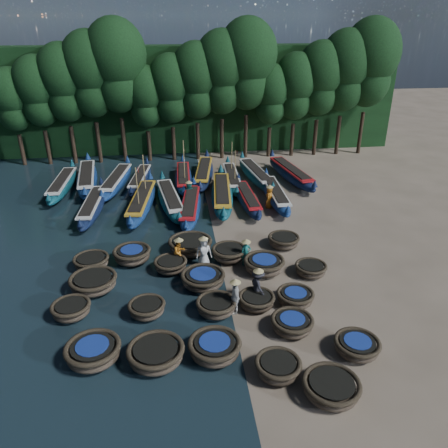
{
  "coord_description": "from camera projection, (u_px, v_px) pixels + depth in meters",
  "views": [
    {
      "loc": [
        -2.33,
        -20.81,
        12.5
      ],
      "look_at": [
        0.48,
        2.43,
        1.3
      ],
      "focal_mm": 35.0,
      "sensor_mm": 36.0,
      "label": 1
    }
  ],
  "objects": [
    {
      "name": "long_boat_5",
      "position": [
        190.0,
        206.0,
        30.27
      ],
      "size": [
        2.33,
        8.05,
        1.43
      ],
      "rotation": [
        0.0,
        0.0,
        -0.12
      ],
      "color": "navy",
      "rests_on": "ground"
    },
    {
      "name": "coracle_3",
      "position": [
        278.0,
        367.0,
        16.6
      ],
      "size": [
        1.99,
        1.99,
        0.72
      ],
      "rotation": [
        0.0,
        0.0,
        0.23
      ],
      "color": "brown",
      "rests_on": "ground"
    },
    {
      "name": "tree_5",
      "position": [
        145.0,
        96.0,
        39.13
      ],
      "size": [
        3.68,
        3.68,
        8.68
      ],
      "color": "black",
      "rests_on": "ground"
    },
    {
      "name": "long_boat_9",
      "position": [
        62.0,
        185.0,
        34.14
      ],
      "size": [
        1.6,
        8.17,
        1.44
      ],
      "rotation": [
        0.0,
        0.0,
        -0.02
      ],
      "color": "navy",
      "rests_on": "ground"
    },
    {
      "name": "foliage_wall",
      "position": [
        194.0,
        99.0,
        43.17
      ],
      "size": [
        40.0,
        3.0,
        10.0
      ],
      "primitive_type": "cube",
      "color": "black",
      "rests_on": "ground"
    },
    {
      "name": "long_boat_15",
      "position": [
        232.0,
        178.0,
        35.53
      ],
      "size": [
        1.6,
        7.69,
        3.27
      ],
      "rotation": [
        0.0,
        0.0,
        -0.03
      ],
      "color": "navy",
      "rests_on": "ground"
    },
    {
      "name": "long_boat_8",
      "position": [
        276.0,
        195.0,
        32.26
      ],
      "size": [
        1.52,
        7.95,
        1.4
      ],
      "rotation": [
        0.0,
        0.0,
        -0.02
      ],
      "color": "navy",
      "rests_on": "ground"
    },
    {
      "name": "tree_9",
      "position": [
        247.0,
        63.0,
        38.96
      ],
      "size": [
        5.34,
        5.34,
        12.58
      ],
      "color": "black",
      "rests_on": "ground"
    },
    {
      "name": "coracle_10",
      "position": [
        71.0,
        309.0,
        19.89
      ],
      "size": [
        1.86,
        1.86,
        0.7
      ],
      "rotation": [
        0.0,
        0.0,
        -0.13
      ],
      "color": "brown",
      "rests_on": "ground"
    },
    {
      "name": "coracle_23",
      "position": [
        229.0,
        253.0,
        24.52
      ],
      "size": [
        2.4,
        2.4,
        0.79
      ],
      "rotation": [
        0.0,
        0.0,
        -0.41
      ],
      "color": "brown",
      "rests_on": "ground"
    },
    {
      "name": "fisherman_1",
      "position": [
        246.0,
        251.0,
        23.86
      ],
      "size": [
        0.56,
        0.52,
        1.69
      ],
      "rotation": [
        0.0,
        0.0,
        6.25
      ],
      "color": "#17645C",
      "rests_on": "ground"
    },
    {
      "name": "coracle_6",
      "position": [
        156.0,
        354.0,
        17.19
      ],
      "size": [
        2.31,
        2.31,
        0.8
      ],
      "rotation": [
        0.0,
        0.0,
        0.03
      ],
      "color": "brown",
      "rests_on": "ground"
    },
    {
      "name": "fisherman_3",
      "position": [
        258.0,
        285.0,
        20.81
      ],
      "size": [
        0.93,
        1.25,
        1.92
      ],
      "rotation": [
        0.0,
        0.0,
        1.86
      ],
      "color": "black",
      "rests_on": "ground"
    },
    {
      "name": "coracle_16",
      "position": [
        171.0,
        265.0,
        23.46
      ],
      "size": [
        1.81,
        1.81,
        0.69
      ],
      "rotation": [
        0.0,
        0.0,
        0.1
      ],
      "color": "brown",
      "rests_on": "ground"
    },
    {
      "name": "coracle_19",
      "position": [
        311.0,
        269.0,
        23.13
      ],
      "size": [
        2.08,
        2.08,
        0.64
      ],
      "rotation": [
        0.0,
        0.0,
        0.41
      ],
      "color": "brown",
      "rests_on": "ground"
    },
    {
      "name": "tree_1",
      "position": [
        38.0,
        90.0,
        37.84
      ],
      "size": [
        4.09,
        4.09,
        9.65
      ],
      "color": "black",
      "rests_on": "ground"
    },
    {
      "name": "coracle_22",
      "position": [
        190.0,
        245.0,
        25.31
      ],
      "size": [
        2.77,
        2.77,
        0.84
      ],
      "rotation": [
        0.0,
        0.0,
        0.17
      ],
      "color": "brown",
      "rests_on": "ground"
    },
    {
      "name": "coracle_21",
      "position": [
        132.0,
        255.0,
        24.28
      ],
      "size": [
        2.35,
        2.35,
        0.84
      ],
      "rotation": [
        0.0,
        0.0,
        -0.25
      ],
      "color": "brown",
      "rests_on": "ground"
    },
    {
      "name": "coracle_7",
      "position": [
        215.0,
        348.0,
        17.5
      ],
      "size": [
        2.39,
        2.39,
        0.81
      ],
      "rotation": [
        0.0,
        0.0,
        0.22
      ],
      "color": "brown",
      "rests_on": "ground"
    },
    {
      "name": "coracle_4",
      "position": [
        331.0,
        388.0,
        15.71
      ],
      "size": [
        2.61,
        2.61,
        0.7
      ],
      "rotation": [
        0.0,
        0.0,
        -0.4
      ],
      "color": "brown",
      "rests_on": "ground"
    },
    {
      "name": "fisherman_4",
      "position": [
        235.0,
        296.0,
        19.96
      ],
      "size": [
        0.52,
        1.01,
        1.91
      ],
      "rotation": [
        0.0,
        0.0,
        4.73
      ],
      "color": "#BCBCB8",
      "rests_on": "ground"
    },
    {
      "name": "coracle_13",
      "position": [
        257.0,
        300.0,
        20.55
      ],
      "size": [
        1.83,
        1.83,
        0.66
      ],
      "rotation": [
        0.0,
        0.0,
        0.14
      ],
      "color": "brown",
      "rests_on": "ground"
    },
    {
      "name": "tree_8",
      "position": [
        222.0,
        71.0,
        39.01
      ],
      "size": [
        4.92,
        4.92,
        11.6
      ],
      "color": "black",
      "rests_on": "ground"
    },
    {
      "name": "fisherman_0",
      "position": [
        204.0,
        251.0,
        23.67
      ],
      "size": [
        0.91,
        0.64,
        1.97
      ],
      "rotation": [
        0.0,
        0.0,
        0.09
      ],
      "color": "#BCBCB8",
      "rests_on": "ground"
    },
    {
      "name": "long_boat_12",
      "position": [
        140.0,
        179.0,
        35.41
      ],
      "size": [
        2.19,
        7.31,
        1.3
      ],
      "rotation": [
        0.0,
        0.0,
        -0.13
      ],
      "color": "#10223A",
      "rests_on": "ground"
    },
    {
      "name": "coracle_8",
      "position": [
        292.0,
        324.0,
        18.95
      ],
      "size": [
        1.89,
        1.89,
        0.71
      ],
      "rotation": [
        0.0,
        0.0,
        0.08
      ],
      "color": "brown",
      "rests_on": "ground"
    },
    {
      "name": "long_boat_2",
      "position": [
        93.0,
        206.0,
        30.33
      ],
      "size": [
        1.7,
        7.85,
        1.38
      ],
      "rotation": [
        0.0,
        0.0,
        -0.04
      ],
      "color": "#10223A",
      "rests_on": "ground"
    },
    {
      "name": "tree_6",
      "position": [
        171.0,
        88.0,
        39.09
      ],
      "size": [
        4.09,
        4.09,
        9.65
      ],
      "color": "black",
      "rests_on": "ground"
    },
    {
      "name": "tree_7",
      "position": [
        196.0,
        80.0,
        39.05
      ],
      "size": [
        4.51,
        4.51,
        10.63
      ],
      "color": "black",
      "rests_on": "ground"
    },
    {
      "name": "coracle_11",
      "position": [
        147.0,
        308.0,
        19.98
      ],
      "size": [
        1.74,
        1.74,
        0.69
      ],
      "rotation": [
        0.0,
        0.0,
        -0.1
      ],
      "color": "brown",
      "rests_on": "ground"
    },
    {
      "name": "long_boat_11",
      "position": [
        117.0,
        181.0,
        34.84
      ],
      "size": [
        2.69,
        8.34,
        1.48
      ],
      "rotation": [
        0.0,
        0.0,
        -0.15
      ],
      "color": "navy",
      "rests_on": "ground"
    },
    {
      "name": "coracle_14",
      "position": [
        295.0,
        297.0,
        20.79
      ],
      "size": [
        1.81,
        1.81,
        0.67
      ],
      "rotation": [
        0.0,
        0.0,
        0.09
      ],
      "color": "brown",
      "rests_on": "ground"
    },
    {
      "name": "tree_11",
      "position": [
        296.0,
        86.0,
        40.34
      ],
      "size": [
        4.09,
        4.09,
        9.65
      ],
      "color": "black",
      "rests_on": "ground"
    },
    {
      "name": "coracle_12",
      "position": [
        216.0,
        306.0,
        20.09
      ],
      "size": [
        1.89,
        1.89,
        0.73
      ],
      "rotation": [
        0.0,
        0.0,
        0.03
      ],
      "color": "brown",
      "rests_on": "ground"
    },
    {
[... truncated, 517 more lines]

